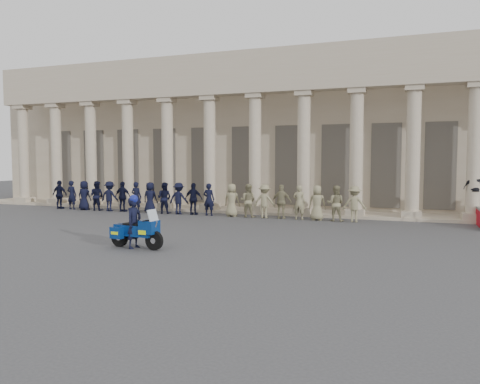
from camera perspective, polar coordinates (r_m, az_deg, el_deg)
name	(u,v)px	position (r m, az deg, el deg)	size (l,w,h in m)	color
ground	(219,239)	(16.94, -2.53, -5.78)	(90.00, 90.00, 0.00)	#3E3E40
building	(307,134)	(30.87, 8.12, 7.02)	(40.00, 12.50, 9.00)	tan
officer_rank	(195,199)	(24.30, -5.56, -0.85)	(17.78, 0.63, 1.66)	black
motorcycle	(137,231)	(15.49, -12.46, -4.69)	(2.02, 0.86, 1.30)	black
rider	(134,222)	(15.52, -12.80, -3.53)	(0.46, 0.64, 1.74)	black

